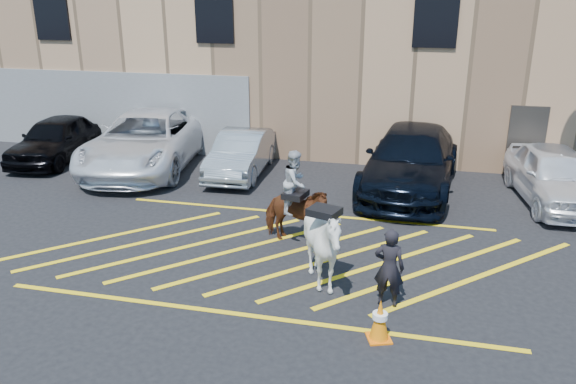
% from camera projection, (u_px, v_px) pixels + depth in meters
% --- Properties ---
extents(ground, '(90.00, 90.00, 0.00)m').
position_uv_depth(ground, '(284.00, 249.00, 12.55)').
color(ground, black).
rests_on(ground, ground).
extents(car_black_suv, '(2.20, 4.55, 1.50)m').
position_uv_depth(car_black_suv, '(56.00, 139.00, 19.03)').
color(car_black_suv, black).
rests_on(car_black_suv, ground).
extents(car_white_pickup, '(3.83, 6.81, 1.80)m').
position_uv_depth(car_white_pickup, '(147.00, 141.00, 18.20)').
color(car_white_pickup, white).
rests_on(car_white_pickup, ground).
extents(car_silver_sedan, '(1.61, 4.15, 1.35)m').
position_uv_depth(car_silver_sedan, '(241.00, 153.00, 17.58)').
color(car_silver_sedan, '#9AA2A8').
rests_on(car_silver_sedan, ground).
extents(car_blue_suv, '(3.00, 6.18, 1.73)m').
position_uv_depth(car_blue_suv, '(411.00, 160.00, 16.21)').
color(car_blue_suv, black).
rests_on(car_blue_suv, ground).
extents(car_white_suv, '(2.37, 4.72, 1.54)m').
position_uv_depth(car_white_suv, '(555.00, 175.00, 15.14)').
color(car_white_suv, white).
rests_on(car_white_suv, ground).
extents(handler, '(0.58, 0.41, 1.50)m').
position_uv_depth(handler, '(389.00, 268.00, 10.08)').
color(handler, black).
rests_on(handler, ground).
extents(warehouse, '(32.42, 10.20, 7.30)m').
position_uv_depth(warehouse, '(354.00, 40.00, 22.33)').
color(warehouse, tan).
rests_on(warehouse, ground).
extents(hatching_zone, '(12.60, 5.12, 0.01)m').
position_uv_depth(hatching_zone, '(280.00, 255.00, 12.27)').
color(hatching_zone, yellow).
rests_on(hatching_zone, ground).
extents(mounted_bay, '(1.78, 1.07, 2.19)m').
position_uv_depth(mounted_bay, '(295.00, 207.00, 12.57)').
color(mounted_bay, '#5C2515').
rests_on(mounted_bay, ground).
extents(saddled_white, '(1.86, 1.97, 1.77)m').
position_uv_depth(saddled_white, '(324.00, 245.00, 10.67)').
color(saddled_white, silver).
rests_on(saddled_white, ground).
extents(traffic_cone, '(0.49, 0.49, 0.73)m').
position_uv_depth(traffic_cone, '(380.00, 320.00, 9.18)').
color(traffic_cone, orange).
rests_on(traffic_cone, ground).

